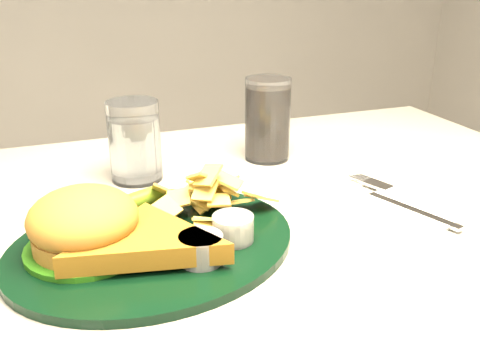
{
  "coord_description": "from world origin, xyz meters",
  "views": [
    {
      "loc": [
        -0.19,
        -0.59,
        1.06
      ],
      "look_at": [
        0.03,
        0.0,
        0.8
      ],
      "focal_mm": 40.0,
      "sensor_mm": 36.0,
      "label": 1
    }
  ],
  "objects": [
    {
      "name": "water_glass",
      "position": [
        -0.07,
        0.18,
        0.81
      ],
      "size": [
        0.09,
        0.09,
        0.12
      ],
      "primitive_type": "cylinder",
      "rotation": [
        0.0,
        0.0,
        0.22
      ],
      "color": "white",
      "rests_on": "table"
    },
    {
      "name": "cola_glass",
      "position": [
        0.15,
        0.19,
        0.82
      ],
      "size": [
        0.08,
        0.08,
        0.14
      ],
      "primitive_type": "cylinder",
      "rotation": [
        0.0,
        0.0,
        0.12
      ],
      "color": "black",
      "rests_on": "table"
    },
    {
      "name": "fork_napkin",
      "position": [
        0.25,
        -0.07,
        0.76
      ],
      "size": [
        0.19,
        0.21,
        0.01
      ],
      "primitive_type": null,
      "rotation": [
        0.0,
        0.0,
        0.34
      ],
      "color": "white",
      "rests_on": "table"
    },
    {
      "name": "dinner_plate",
      "position": [
        -0.09,
        -0.04,
        0.79
      ],
      "size": [
        0.4,
        0.36,
        0.08
      ],
      "primitive_type": null,
      "rotation": [
        0.0,
        0.0,
        0.24
      ],
      "color": "black",
      "rests_on": "table"
    }
  ]
}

